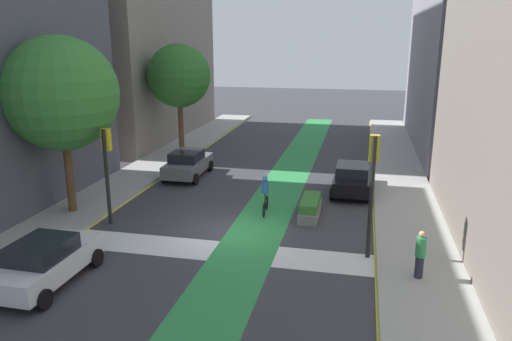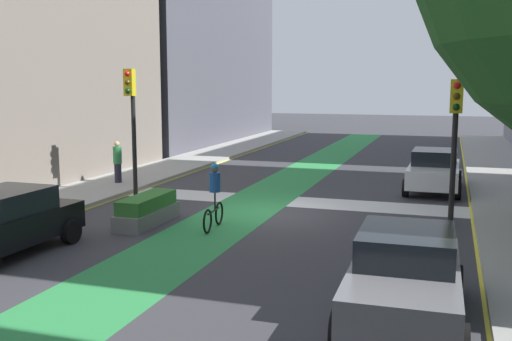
{
  "view_description": "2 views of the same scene",
  "coord_description": "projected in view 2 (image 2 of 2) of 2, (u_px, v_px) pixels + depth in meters",
  "views": [
    {
      "loc": [
        5.2,
        -18.49,
        7.9
      ],
      "look_at": [
        0.41,
        3.32,
        1.8
      ],
      "focal_mm": 34.26,
      "sensor_mm": 36.0,
      "label": 1
    },
    {
      "loc": [
        -5.2,
        17.74,
        4.1
      ],
      "look_at": [
        0.23,
        1.11,
        1.51
      ],
      "focal_mm": 41.78,
      "sensor_mm": 36.0,
      "label": 2
    }
  ],
  "objects": [
    {
      "name": "cyclist_in_lane",
      "position": [
        214.0,
        195.0,
        16.79
      ],
      "size": [
        0.32,
        1.73,
        1.86
      ],
      "color": "black",
      "rests_on": "ground_plane"
    },
    {
      "name": "curb_stripe_right",
      "position": [
        109.0,
        201.0,
        20.72
      ],
      "size": [
        0.16,
        60.0,
        0.01
      ],
      "primitive_type": "cube",
      "color": "yellow",
      "rests_on": "ground_plane"
    },
    {
      "name": "crosswalk_band",
      "position": [
        290.0,
        201.0,
        20.76
      ],
      "size": [
        12.0,
        1.8,
        0.01
      ],
      "primitive_type": "cube",
      "color": "silver",
      "rests_on": "ground_plane"
    },
    {
      "name": "sidewalk_right",
      "position": [
        72.0,
        197.0,
        21.17
      ],
      "size": [
        3.0,
        60.0,
        0.15
      ],
      "primitive_type": "cube",
      "color": "#9E9E99",
      "rests_on": "ground_plane"
    },
    {
      "name": "traffic_signal_near_right",
      "position": [
        132.0,
        108.0,
        21.29
      ],
      "size": [
        0.35,
        0.52,
        4.58
      ],
      "color": "black",
      "rests_on": "ground_plane"
    },
    {
      "name": "curb_stripe_left",
      "position": [
        475.0,
        227.0,
        17.04
      ],
      "size": [
        0.16,
        60.0,
        0.01
      ],
      "primitive_type": "cube",
      "color": "yellow",
      "rests_on": "ground_plane"
    },
    {
      "name": "median_planter",
      "position": [
        147.0,
        210.0,
        17.37
      ],
      "size": [
        0.85,
        2.62,
        0.85
      ],
      "color": "slate",
      "rests_on": "ground_plane"
    },
    {
      "name": "car_white_left_near",
      "position": [
        434.0,
        170.0,
        22.63
      ],
      "size": [
        2.08,
        4.23,
        1.57
      ],
      "color": "silver",
      "rests_on": "ground_plane"
    },
    {
      "name": "car_black_right_far",
      "position": [
        1.0,
        223.0,
        14.17
      ],
      "size": [
        2.07,
        4.23,
        1.57
      ],
      "color": "black",
      "rests_on": "ground_plane"
    },
    {
      "name": "bike_lane_paint",
      "position": [
        241.0,
        211.0,
        19.22
      ],
      "size": [
        2.4,
        60.0,
        0.01
      ],
      "primitive_type": "cube",
      "color": "#2D8C47",
      "rests_on": "ground_plane"
    },
    {
      "name": "car_grey_left_far",
      "position": [
        405.0,
        275.0,
        10.29
      ],
      "size": [
        2.08,
        4.23,
        1.57
      ],
      "color": "slate",
      "rests_on": "ground_plane"
    },
    {
      "name": "traffic_signal_near_left",
      "position": [
        455.0,
        124.0,
        16.95
      ],
      "size": [
        0.35,
        0.52,
        4.2
      ],
      "color": "black",
      "rests_on": "ground_plane"
    },
    {
      "name": "pedestrian_sidewalk_right_a",
      "position": [
        118.0,
        162.0,
        23.68
      ],
      "size": [
        0.34,
        0.34,
        1.65
      ],
      "color": "#262638",
      "rests_on": "sidewalk_right"
    },
    {
      "name": "ground_plane",
      "position": [
        274.0,
        213.0,
        18.88
      ],
      "size": [
        120.0,
        120.0,
        0.0
      ],
      "primitive_type": "plane",
      "color": "#38383D"
    }
  ]
}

